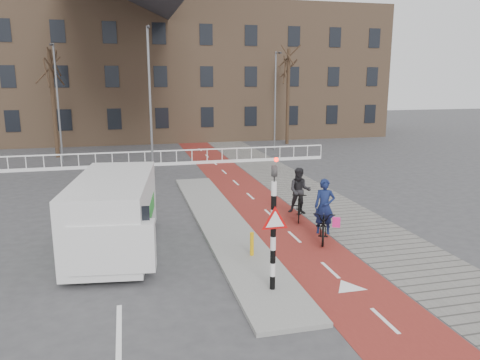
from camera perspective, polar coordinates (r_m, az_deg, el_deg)
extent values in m
plane|color=#38383A|center=(14.55, 3.81, -9.97)|extent=(120.00, 120.00, 0.00)
cube|color=maroon|center=(24.13, 0.03, -0.84)|extent=(2.50, 60.00, 0.01)
cube|color=slate|center=(24.94, 6.29, -0.48)|extent=(3.00, 60.00, 0.01)
cube|color=gray|center=(18.01, -2.19, -5.30)|extent=(1.80, 16.00, 0.12)
cylinder|color=black|center=(12.04, 4.07, -6.89)|extent=(0.14, 0.14, 2.88)
imported|color=black|center=(11.57, 4.21, 1.75)|extent=(0.13, 0.16, 0.80)
cylinder|color=#FF0C05|center=(11.41, 4.44, 2.51)|extent=(0.11, 0.02, 0.11)
cylinder|color=#E8AA0C|center=(14.61, 1.46, -7.79)|extent=(0.12, 0.12, 0.74)
imported|color=black|center=(16.49, 10.17, -5.35)|extent=(1.51, 2.21, 1.10)
imported|color=#111C45|center=(16.31, 10.26, -3.19)|extent=(0.82, 0.70, 1.91)
cube|color=#DC1F7A|center=(16.08, 11.66, -5.07)|extent=(0.31, 0.26, 0.32)
imported|color=black|center=(18.71, 7.24, -3.01)|extent=(1.24, 2.01, 1.17)
imported|color=black|center=(18.57, 7.29, -1.31)|extent=(1.08, 0.98, 1.83)
cube|color=silver|center=(15.56, -15.12, -3.83)|extent=(2.97, 5.89, 2.26)
cube|color=#209329|center=(15.67, -19.27, -4.37)|extent=(0.49, 3.59, 0.55)
cube|color=#209329|center=(15.60, -10.90, -3.96)|extent=(0.49, 3.59, 0.55)
cube|color=black|center=(13.08, -15.39, -5.10)|extent=(2.02, 0.31, 0.90)
cylinder|color=black|center=(14.25, -19.91, -9.50)|extent=(0.38, 0.82, 0.79)
cylinder|color=black|center=(13.92, -12.11, -9.54)|extent=(0.38, 0.82, 0.79)
cylinder|color=black|center=(17.80, -17.12, -4.95)|extent=(0.38, 0.82, 0.79)
cylinder|color=black|center=(17.53, -10.92, -4.87)|extent=(0.38, 0.82, 0.79)
cube|color=silver|center=(30.17, -15.35, 3.22)|extent=(28.00, 0.08, 0.08)
cube|color=silver|center=(30.31, -15.26, 1.63)|extent=(28.00, 0.10, 0.20)
cube|color=#7F6047|center=(44.82, -12.72, 12.70)|extent=(46.00, 10.00, 12.00)
cylinder|color=black|center=(35.18, -21.77, 8.54)|extent=(0.29, 0.29, 7.39)
cylinder|color=black|center=(39.73, 5.87, 10.01)|extent=(0.27, 0.27, 7.83)
cylinder|color=slate|center=(25.40, -10.87, 8.84)|extent=(0.12, 0.12, 8.10)
cylinder|color=slate|center=(33.15, -21.29, 8.62)|extent=(0.12, 0.12, 7.66)
cylinder|color=slate|center=(36.17, 4.30, 9.47)|extent=(0.12, 0.12, 7.42)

